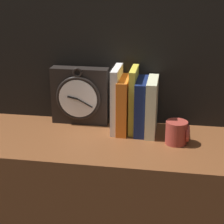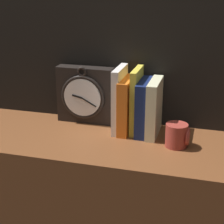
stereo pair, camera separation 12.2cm
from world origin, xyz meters
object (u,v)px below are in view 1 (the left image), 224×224
(clock, at_px, (80,96))
(book_slot1_orange, at_px, (124,105))
(mug, at_px, (177,133))
(book_slot2_yellow, at_px, (133,100))
(book_slot0_white, at_px, (116,99))
(book_slot3_navy, at_px, (141,106))
(book_slot4_cream, at_px, (152,106))

(clock, bearing_deg, book_slot1_orange, -14.27)
(clock, bearing_deg, mug, -19.48)
(clock, xyz_separation_m, book_slot2_yellow, (0.20, -0.03, 0.01))
(book_slot0_white, bearing_deg, mug, -21.58)
(book_slot2_yellow, distance_m, book_slot3_navy, 0.04)
(clock, distance_m, book_slot1_orange, 0.17)
(book_slot3_navy, distance_m, mug, 0.16)
(book_slot4_cream, xyz_separation_m, mug, (0.09, -0.08, -0.06))
(clock, bearing_deg, book_slot2_yellow, -9.71)
(book_slot1_orange, height_order, book_slot4_cream, book_slot4_cream)
(book_slot0_white, bearing_deg, book_slot1_orange, -5.71)
(book_slot2_yellow, bearing_deg, book_slot0_white, -174.98)
(clock, relative_size, book_slot3_navy, 1.16)
(book_slot2_yellow, bearing_deg, mug, -30.49)
(book_slot0_white, bearing_deg, book_slot3_navy, -1.86)
(book_slot0_white, distance_m, book_slot2_yellow, 0.06)
(book_slot2_yellow, relative_size, book_slot3_navy, 1.20)
(clock, distance_m, book_slot2_yellow, 0.20)
(clock, height_order, book_slot4_cream, clock)
(book_slot2_yellow, relative_size, book_slot4_cream, 1.17)
(book_slot1_orange, bearing_deg, book_slot2_yellow, 14.66)
(book_slot3_navy, xyz_separation_m, book_slot4_cream, (0.04, -0.00, 0.00))
(book_slot1_orange, xyz_separation_m, book_slot3_navy, (0.06, 0.00, -0.00))
(book_slot2_yellow, relative_size, mug, 2.91)
(clock, bearing_deg, book_slot3_navy, -10.56)
(clock, distance_m, book_slot3_navy, 0.23)
(book_slot0_white, height_order, book_slot3_navy, book_slot0_white)
(book_slot1_orange, relative_size, book_slot4_cream, 0.99)
(clock, xyz_separation_m, mug, (0.36, -0.13, -0.07))
(clock, height_order, book_slot3_navy, clock)
(clock, relative_size, book_slot2_yellow, 0.97)
(clock, distance_m, book_slot4_cream, 0.27)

